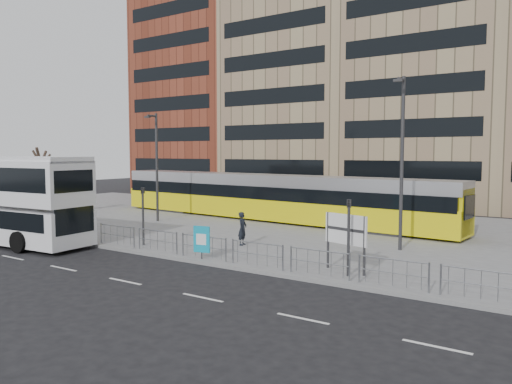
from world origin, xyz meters
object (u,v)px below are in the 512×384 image
Objects in this scene: tram at (267,197)px; bare_tree at (40,146)px; double_decker_bus at (0,196)px; station_sign at (346,232)px; traffic_light_east at (349,227)px; lamp_post_east at (402,157)px; traffic_light_west at (143,208)px; ad_panel at (202,240)px; pedestrian at (242,229)px; lamp_post_west at (156,163)px.

bare_tree is at bearing -149.68° from tram.
double_decker_bus is 19.76m from station_sign.
traffic_light_east is 0.35× the size of lamp_post_east.
lamp_post_east is (11.94, 6.23, 2.77)m from traffic_light_west.
ad_panel is 22.05m from bare_tree.
pedestrian is 20.99m from bare_tree.
pedestrian is 9.03m from lamp_post_east.
ad_panel is 0.20× the size of lamp_post_west.
lamp_post_west reaches higher than tram.
lamp_post_west is 18.03m from lamp_post_east.
traffic_light_west is (-4.48, -2.91, 1.08)m from pedestrian.
bare_tree is (-27.89, -1.83, 0.71)m from lamp_post_east.
lamp_post_west reaches higher than traffic_light_east.
lamp_post_west is 10.31m from bare_tree.
traffic_light_east is at bearing -15.57° from traffic_light_west.
station_sign is at bearing -41.08° from tram.
station_sign is 18.97m from lamp_post_west.
lamp_post_west is (-6.07, 7.07, 2.27)m from traffic_light_west.
station_sign is 0.31× the size of lamp_post_west.
lamp_post_east reaches higher than traffic_light_west.
station_sign is 28.01m from bare_tree.
lamp_post_east is (0.04, 6.43, 2.77)m from traffic_light_east.
double_decker_bus is at bearing -154.20° from station_sign.
lamp_post_east is at bearing 100.42° from station_sign.
pedestrian is (-0.45, 3.92, -0.01)m from ad_panel.
tram is at bearing 74.81° from traffic_light_west.
traffic_light_west is 16.91m from bare_tree.
double_decker_bus is at bearing 179.70° from traffic_light_east.
ad_panel is (-6.58, -1.43, -0.77)m from station_sign.
lamp_post_west is (-17.58, 6.65, 2.57)m from station_sign.
bare_tree is at bearing 152.85° from ad_panel.
lamp_post_west is at bearing 115.98° from traffic_light_west.
bare_tree reaches higher than station_sign.
lamp_post_west is at bearing -136.10° from tram.
double_decker_bus is 13.11m from ad_panel.
ad_panel is at bearing 6.42° from double_decker_bus.
station_sign is at bearing -20.73° from lamp_post_west.
traffic_light_east is 7.00m from lamp_post_east.
tram is at bearing 97.49° from ad_panel.
tram is (7.98, 15.52, -0.82)m from double_decker_bus.
tram is 12.12m from traffic_light_west.
ad_panel is 0.21× the size of bare_tree.
pedestrian is at bearing 147.78° from traffic_light_east.
pedestrian is 0.20× the size of lamp_post_east.
tram reaches higher than traffic_light_west.
tram is 10.22m from pedestrian.
bare_tree is (-27.47, 3.98, 3.78)m from station_sign.
pedestrian is 0.23× the size of lamp_post_west.
double_decker_bus is 1.68× the size of bare_tree.
double_decker_bus is 4.00× the size of traffic_light_west.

